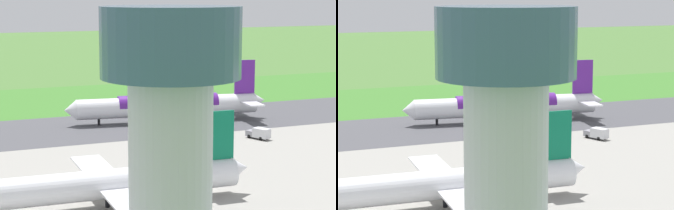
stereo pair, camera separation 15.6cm
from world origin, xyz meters
The scene contains 9 objects.
ground_plane centered at (0.00, 0.00, 0.00)m, with size 800.00×800.00×0.00m, color #477233.
runway_asphalt centered at (0.00, 0.00, 0.03)m, with size 600.00×34.76×0.06m, color #47474C.
apron_concrete centered at (0.00, 55.19, 0.03)m, with size 440.00×110.00×0.05m, color gray.
grass_verge_foreground centered at (0.00, -34.24, 0.02)m, with size 600.00×80.00×0.04m, color #3C782B.
airliner_main centered at (-8.08, 0.05, 4.35)m, with size 54.06×44.41×15.88m.
airliner_parked_mid centered at (27.44, 61.32, 3.93)m, with size 49.32×40.31×14.40m.
service_truck_baggage centered at (-19.45, 27.08, 1.40)m, with size 4.33×6.22×2.65m.
no_stopping_sign centered at (-21.81, -34.87, 1.61)m, with size 0.60×0.10×2.71m.
traffic_cone_orange centered at (-18.02, -37.97, 0.28)m, with size 0.40×0.40×0.55m, color orange.
Camera 1 is at (57.25, 159.00, 33.91)m, focal length 71.33 mm.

